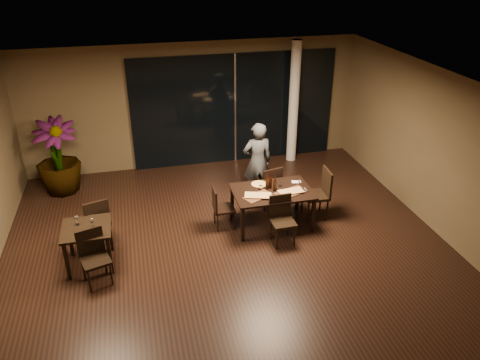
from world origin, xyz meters
name	(u,v)px	position (x,y,z in m)	size (l,w,h in m)	color
ground	(231,254)	(0.00, 0.00, 0.00)	(8.00, 8.00, 0.00)	black
wall_back	(193,105)	(0.00, 4.05, 1.50)	(8.00, 0.10, 3.00)	brown
wall_right	(446,156)	(4.05, 0.00, 1.50)	(0.10, 8.00, 3.00)	brown
ceiling	(229,90)	(0.00, 0.00, 3.02)	(8.00, 8.00, 0.04)	silver
window_panel	(235,109)	(1.00, 3.96, 1.35)	(5.00, 0.06, 2.70)	black
column	(294,103)	(2.40, 3.65, 1.50)	(0.24, 0.24, 3.00)	silver
main_table	(272,194)	(1.00, 0.80, 0.68)	(1.50, 1.00, 0.75)	black
side_table	(87,234)	(-2.40, 0.30, 0.62)	(0.80, 0.80, 0.75)	black
chair_main_far	(270,185)	(1.16, 1.44, 0.53)	(0.52, 0.52, 0.94)	black
chair_main_near	(282,216)	(1.01, 0.24, 0.51)	(0.43, 0.43, 0.91)	black
chair_main_left	(220,206)	(0.01, 0.93, 0.47)	(0.40, 0.40, 0.85)	black
chair_main_right	(320,191)	(2.02, 0.87, 0.58)	(0.50, 0.50, 1.03)	black
chair_side_far	(97,220)	(-2.28, 0.87, 0.54)	(0.56, 0.56, 0.97)	black
chair_side_near	(93,254)	(-2.30, -0.16, 0.52)	(0.54, 0.54, 0.93)	black
diner	(257,162)	(1.01, 1.92, 0.86)	(0.58, 0.39, 1.72)	#2F3235
potted_plant	(57,157)	(-3.13, 3.21, 0.84)	(0.92, 0.92, 1.68)	#204B19
pizza_board_left	(258,196)	(0.67, 0.64, 0.76)	(0.55, 0.27, 0.01)	#4A2A17
pizza_board_right	(291,192)	(1.32, 0.64, 0.76)	(0.61, 0.31, 0.01)	#452916
oblong_pizza_left	(258,196)	(0.67, 0.64, 0.77)	(0.48, 0.22, 0.02)	#691709
oblong_pizza_right	(291,192)	(1.32, 0.64, 0.77)	(0.46, 0.21, 0.02)	maroon
round_pizza	(259,184)	(0.82, 1.10, 0.76)	(0.29, 0.29, 0.01)	#AF2213
bottle_a	(267,183)	(0.92, 0.89, 0.89)	(0.06, 0.06, 0.28)	black
bottle_b	(275,183)	(1.05, 0.79, 0.91)	(0.07, 0.07, 0.31)	black
bottle_c	(270,181)	(0.99, 0.92, 0.90)	(0.06, 0.06, 0.29)	black
tumbler_left	(261,188)	(0.80, 0.90, 0.79)	(0.07, 0.07, 0.08)	white
tumbler_right	(280,184)	(1.21, 0.95, 0.79)	(0.07, 0.07, 0.08)	white
napkin_near	(302,190)	(1.55, 0.68, 0.76)	(0.18, 0.10, 0.01)	white
napkin_far	(296,182)	(1.57, 1.02, 0.76)	(0.18, 0.10, 0.01)	white
wine_glass_a	(77,220)	(-2.54, 0.42, 0.83)	(0.07, 0.07, 0.17)	white
wine_glass_b	(92,223)	(-2.29, 0.28, 0.84)	(0.08, 0.08, 0.17)	white
side_napkin	(90,234)	(-2.32, 0.07, 0.76)	(0.18, 0.11, 0.01)	white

